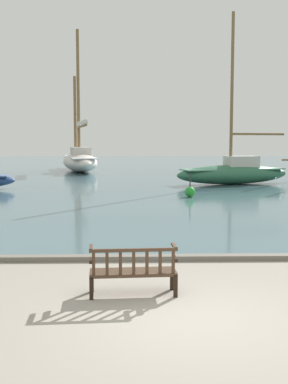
{
  "coord_description": "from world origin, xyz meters",
  "views": [
    {
      "loc": [
        -0.8,
        -7.45,
        2.83
      ],
      "look_at": [
        -0.4,
        10.0,
        1.0
      ],
      "focal_mm": 45.0,
      "sensor_mm": 36.0,
      "label": 1
    }
  ],
  "objects": [
    {
      "name": "channel_buoy",
      "position": [
        2.03,
        16.31,
        0.35
      ],
      "size": [
        0.52,
        0.52,
        1.22
      ],
      "color": "green",
      "rests_on": "harbor_water"
    },
    {
      "name": "sailboat_far_port",
      "position": [
        5.75,
        23.61,
        0.89
      ],
      "size": [
        8.11,
        4.22,
        10.86
      ],
      "color": "#2D6647",
      "rests_on": "harbor_water"
    },
    {
      "name": "park_bench",
      "position": [
        -0.8,
        1.22,
        0.47
      ],
      "size": [
        1.63,
        0.62,
        0.92
      ],
      "color": "black",
      "rests_on": "ground"
    },
    {
      "name": "harbor_water",
      "position": [
        0.0,
        44.0,
        0.04
      ],
      "size": [
        100.0,
        80.0,
        0.08
      ],
      "primitive_type": "cube",
      "color": "#476670",
      "rests_on": "ground"
    },
    {
      "name": "sailboat_far_starboard",
      "position": [
        -5.78,
        37.45,
        1.21
      ],
      "size": [
        5.37,
        13.99,
        12.94
      ],
      "color": "silver",
      "rests_on": "harbor_water"
    },
    {
      "name": "ground_plane",
      "position": [
        0.0,
        0.0,
        0.0
      ],
      "size": [
        160.0,
        160.0,
        0.0
      ],
      "primitive_type": "plane",
      "color": "gray"
    },
    {
      "name": "quay_edge_kerb",
      "position": [
        0.0,
        3.85,
        0.06
      ],
      "size": [
        40.0,
        0.3,
        0.12
      ],
      "primitive_type": "cube",
      "color": "slate",
      "rests_on": "ground"
    }
  ]
}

